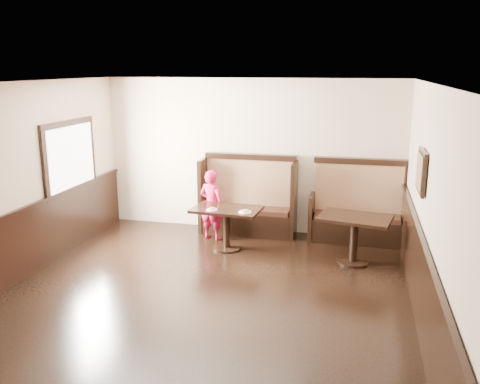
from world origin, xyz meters
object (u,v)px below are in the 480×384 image
(table_neighbor, at_px, (354,228))
(table_main, at_px, (227,218))
(booth_neighbor, at_px, (357,214))
(booth_main, at_px, (249,205))
(child, at_px, (212,205))

(table_neighbor, bearing_deg, table_main, -172.36)
(table_main, bearing_deg, booth_neighbor, 28.61)
(booth_neighbor, distance_m, table_neighbor, 1.09)
(table_main, bearing_deg, table_neighbor, 0.78)
(booth_main, relative_size, table_neighbor, 1.46)
(table_main, xyz_separation_m, child, (-0.38, 0.43, 0.08))
(booth_main, height_order, booth_neighbor, same)
(child, bearing_deg, booth_main, -120.98)
(table_main, bearing_deg, child, 136.35)
(booth_main, xyz_separation_m, booth_neighbor, (1.95, -0.00, -0.05))
(table_main, height_order, table_neighbor, table_neighbor)
(booth_neighbor, bearing_deg, table_main, -155.85)
(booth_main, relative_size, table_main, 1.50)
(table_main, distance_m, table_neighbor, 2.09)
(table_neighbor, distance_m, child, 2.53)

